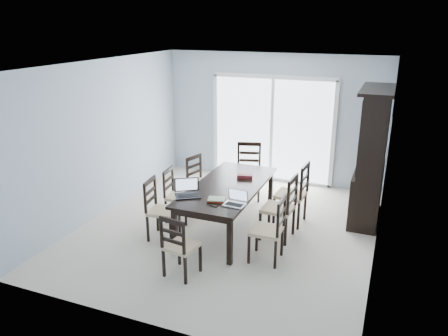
{
  "coord_description": "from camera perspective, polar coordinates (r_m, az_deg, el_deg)",
  "views": [
    {
      "loc": [
        2.3,
        -5.93,
        3.2
      ],
      "look_at": [
        -0.06,
        0.0,
        1.03
      ],
      "focal_mm": 35.0,
      "sensor_mm": 36.0,
      "label": 1
    }
  ],
  "objects": [
    {
      "name": "floor",
      "position": [
        7.12,
        0.48,
        -7.9
      ],
      "size": [
        5.0,
        5.0,
        0.0
      ],
      "primitive_type": "plane",
      "color": "beige",
      "rests_on": "ground"
    },
    {
      "name": "ceiling",
      "position": [
        6.39,
        0.55,
        13.42
      ],
      "size": [
        5.0,
        5.0,
        0.0
      ],
      "primitive_type": "plane",
      "rotation": [
        3.14,
        0.0,
        0.0
      ],
      "color": "white",
      "rests_on": "back_wall"
    },
    {
      "name": "back_wall",
      "position": [
        8.94,
        6.37,
        6.42
      ],
      "size": [
        4.5,
        0.02,
        2.6
      ],
      "primitive_type": "cube",
      "color": "#A4B4C4",
      "rests_on": "floor"
    },
    {
      "name": "wall_left",
      "position": [
        7.71,
        -15.3,
        3.87
      ],
      "size": [
        0.02,
        5.0,
        2.6
      ],
      "primitive_type": "cube",
      "color": "#A4B4C4",
      "rests_on": "floor"
    },
    {
      "name": "wall_right",
      "position": [
        6.23,
        20.19,
        -0.15
      ],
      "size": [
        0.02,
        5.0,
        2.6
      ],
      "primitive_type": "cube",
      "color": "#A4B4C4",
      "rests_on": "floor"
    },
    {
      "name": "balcony",
      "position": [
        10.23,
        7.61,
        0.11
      ],
      "size": [
        4.5,
        2.0,
        0.1
      ],
      "primitive_type": "cube",
      "color": "gray",
      "rests_on": "ground"
    },
    {
      "name": "railing",
      "position": [
        11.0,
        9.06,
        4.62
      ],
      "size": [
        4.5,
        0.06,
        1.1
      ],
      "primitive_type": "cube",
      "color": "#99999E",
      "rests_on": "balcony"
    },
    {
      "name": "dining_table",
      "position": [
        6.84,
        0.5,
        -2.86
      ],
      "size": [
        1.0,
        2.2,
        0.75
      ],
      "color": "black",
      "rests_on": "floor"
    },
    {
      "name": "china_hutch",
      "position": [
        7.49,
        18.7,
        1.28
      ],
      "size": [
        0.5,
        1.38,
        2.2
      ],
      "color": "black",
      "rests_on": "floor"
    },
    {
      "name": "sliding_door",
      "position": [
        8.97,
        6.28,
        5.06
      ],
      "size": [
        2.52,
        0.05,
        2.18
      ],
      "color": "silver",
      "rests_on": "floor"
    },
    {
      "name": "chair_left_near",
      "position": [
        6.7,
        -8.73,
        -4.47
      ],
      "size": [
        0.47,
        0.46,
        1.09
      ],
      "rotation": [
        0.0,
        0.0,
        -1.45
      ],
      "color": "black",
      "rests_on": "floor"
    },
    {
      "name": "chair_left_mid",
      "position": [
        7.26,
        -6.51,
        -2.76
      ],
      "size": [
        0.43,
        0.42,
        1.03
      ],
      "rotation": [
        0.0,
        0.0,
        -1.49
      ],
      "color": "black",
      "rests_on": "floor"
    },
    {
      "name": "chair_left_far",
      "position": [
        7.82,
        -3.37,
        -1.0
      ],
      "size": [
        0.5,
        0.49,
        1.05
      ],
      "rotation": [
        0.0,
        0.0,
        -1.86
      ],
      "color": "black",
      "rests_on": "floor"
    },
    {
      "name": "chair_right_near",
      "position": [
        6.01,
        6.46,
        -7.13
      ],
      "size": [
        0.43,
        0.42,
        1.1
      ],
      "rotation": [
        0.0,
        0.0,
        1.59
      ],
      "color": "black",
      "rests_on": "floor"
    },
    {
      "name": "chair_right_mid",
      "position": [
        6.61,
        7.92,
        -4.28
      ],
      "size": [
        0.48,
        0.47,
        1.18
      ],
      "rotation": [
        0.0,
        0.0,
        1.51
      ],
      "color": "black",
      "rests_on": "floor"
    },
    {
      "name": "chair_right_far",
      "position": [
        7.14,
        9.54,
        -2.49
      ],
      "size": [
        0.49,
        0.48,
        1.21
      ],
      "rotation": [
        0.0,
        0.0,
        1.52
      ],
      "color": "black",
      "rests_on": "floor"
    },
    {
      "name": "chair_end_near",
      "position": [
        5.66,
        -6.11,
        -9.39
      ],
      "size": [
        0.43,
        0.44,
        1.01
      ],
      "rotation": [
        0.0,
        0.0,
        -0.15
      ],
      "color": "black",
      "rests_on": "floor"
    },
    {
      "name": "chair_end_far",
      "position": [
        8.2,
        3.25,
        0.5
      ],
      "size": [
        0.56,
        0.57,
        1.19
      ],
      "rotation": [
        0.0,
        0.0,
        3.42
      ],
      "color": "black",
      "rests_on": "floor"
    },
    {
      "name": "laptop_dark",
      "position": [
        6.39,
        -4.76,
        -3.23
      ],
      "size": [
        0.44,
        0.41,
        0.25
      ],
      "rotation": [
        0.0,
        0.0,
        0.56
      ],
      "color": "black",
      "rests_on": "dining_table"
    },
    {
      "name": "laptop_silver",
      "position": [
        6.08,
        1.37,
        -4.45
      ],
      "size": [
        0.31,
        0.23,
        0.21
      ],
      "rotation": [
        0.0,
        0.0,
        -0.07
      ],
      "color": "silver",
      "rests_on": "dining_table"
    },
    {
      "name": "book_stack",
      "position": [
        6.23,
        -1.04,
        -4.15
      ],
      "size": [
        0.28,
        0.24,
        0.04
      ],
      "rotation": [
        0.0,
        0.0,
        0.13
      ],
      "color": "#9A2913",
      "rests_on": "dining_table"
    },
    {
      "name": "cell_phone",
      "position": [
        6.06,
        -1.31,
        -4.96
      ],
      "size": [
        0.11,
        0.07,
        0.01
      ],
      "primitive_type": "cube",
      "rotation": [
        0.0,
        0.0,
        -0.26
      ],
      "color": "black",
      "rests_on": "dining_table"
    },
    {
      "name": "game_box",
      "position": [
        7.11,
        2.74,
        -1.09
      ],
      "size": [
        0.27,
        0.19,
        0.06
      ],
      "primitive_type": "cube",
      "rotation": [
        0.0,
        0.0,
        0.28
      ],
      "color": "#531022",
      "rests_on": "dining_table"
    },
    {
      "name": "hot_tub",
      "position": [
        10.52,
        2.98,
        3.67
      ],
      "size": [
        1.84,
        1.66,
        0.92
      ],
      "rotation": [
        0.0,
        0.0,
        0.05
      ],
      "color": "brown",
      "rests_on": "balcony"
    }
  ]
}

